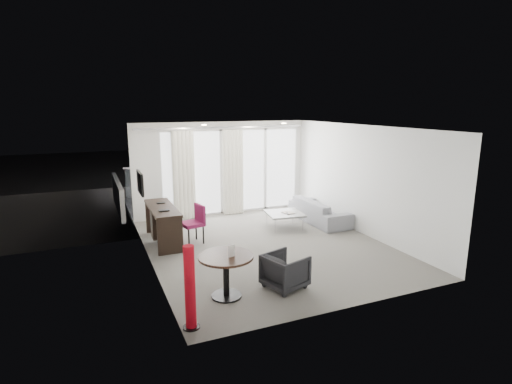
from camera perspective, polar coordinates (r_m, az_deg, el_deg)
name	(u,v)px	position (r m, az deg, el deg)	size (l,w,h in m)	color
floor	(267,246)	(8.91, 1.53, -7.69)	(5.00, 6.00, 0.00)	#635F57
ceiling	(267,127)	(8.38, 1.63, 9.25)	(5.00, 6.00, 0.00)	white
wall_left	(148,199)	(7.87, -15.21, -0.97)	(0.00, 6.00, 2.60)	silver
wall_right	(362,180)	(9.84, 14.93, 1.67)	(0.00, 6.00, 2.60)	silver
wall_front	(352,227)	(6.04, 13.57, -4.89)	(5.00, 0.00, 2.60)	silver
window_panel	(233,171)	(11.40, -3.32, 2.99)	(4.00, 0.02, 2.38)	white
window_frame	(233,171)	(11.39, -3.30, 2.97)	(4.10, 0.06, 2.44)	white
curtain_left	(184,176)	(10.84, -10.25, 2.32)	(0.60, 0.20, 2.38)	white
curtain_right	(233,172)	(11.23, -3.28, 2.84)	(0.60, 0.20, 2.38)	white
curtain_track	(224,127)	(11.01, -4.60, 9.18)	(4.80, 0.04, 0.04)	#B2B2B7
downlight_a	(204,125)	(9.57, -7.42, 9.48)	(0.12, 0.12, 0.02)	#FFE0B2
downlight_b	(284,123)	(10.34, 4.00, 9.76)	(0.12, 0.12, 0.02)	#FFE0B2
desk	(163,225)	(9.26, -13.15, -4.56)	(0.55, 1.75, 0.82)	black
tv	(140,183)	(9.27, -16.24, 1.27)	(0.05, 0.80, 0.50)	black
desk_chair	(192,224)	(9.06, -9.09, -4.59)	(0.48, 0.45, 0.87)	maroon
round_table	(226,276)	(6.58, -4.28, -11.91)	(0.89, 0.89, 0.71)	black
menu_card	(232,256)	(6.39, -3.50, -9.12)	(0.11, 0.02, 0.20)	white
red_lamp	(190,288)	(5.69, -9.42, -13.33)	(0.24, 0.24, 1.21)	#A20814
tub_armchair	(285,271)	(6.91, 4.19, -11.18)	(0.64, 0.66, 0.60)	black
coffee_table	(284,220)	(10.15, 4.07, -4.02)	(0.87, 0.87, 0.39)	gray
remote	(288,215)	(10.00, 4.53, -3.31)	(0.05, 0.14, 0.02)	black
magazine	(288,214)	(10.08, 4.61, -3.18)	(0.24, 0.30, 0.02)	gray
sofa	(319,211)	(10.77, 9.03, -2.63)	(2.03, 0.80, 0.59)	gray
terrace_slab	(218,202)	(13.06, -5.51, -1.48)	(5.60, 3.00, 0.12)	#4D4D50
rattan_chair_a	(234,193)	(12.51, -3.13, -0.08)	(0.49, 0.49, 0.72)	#503720
rattan_chair_b	(262,184)	(13.35, 0.84, 1.09)	(0.60, 0.60, 0.88)	#503720
rattan_table	(267,194)	(12.67, 1.57, -0.32)	(0.54, 0.54, 0.54)	#503720
balustrade	(205,178)	(14.31, -7.33, 1.99)	(5.50, 0.06, 1.05)	#B2B2B7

